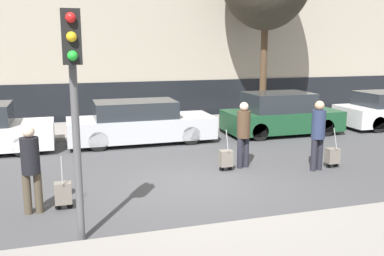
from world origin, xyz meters
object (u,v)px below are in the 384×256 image
(parked_car_1, at_px, (140,123))
(traffic_light, at_px, (74,81))
(trolley_center, at_px, (226,158))
(parked_car_2, at_px, (281,115))
(trolley_right, at_px, (333,156))
(pedestrian_left, at_px, (31,164))
(pedestrian_right, at_px, (318,131))
(pedestrian_center, at_px, (244,131))
(trolley_left, at_px, (63,193))

(parked_car_1, relative_size, traffic_light, 1.28)
(trolley_center, bearing_deg, parked_car_1, 112.00)
(parked_car_2, relative_size, trolley_right, 3.89)
(pedestrian_left, xyz_separation_m, pedestrian_right, (6.76, 0.92, 0.06))
(pedestrian_left, height_order, pedestrian_center, pedestrian_center)
(parked_car_1, bearing_deg, trolley_left, -114.81)
(parked_car_1, bearing_deg, traffic_light, -107.51)
(trolley_center, relative_size, pedestrian_right, 0.60)
(trolley_left, relative_size, pedestrian_center, 0.63)
(traffic_light, bearing_deg, trolley_right, 21.78)
(parked_car_1, height_order, pedestrian_center, pedestrian_center)
(trolley_left, bearing_deg, pedestrian_left, -175.10)
(pedestrian_center, distance_m, pedestrian_right, 1.87)
(pedestrian_left, bearing_deg, trolley_center, -166.01)
(pedestrian_left, distance_m, traffic_light, 2.43)
(parked_car_1, distance_m, trolley_left, 5.85)
(parked_car_2, distance_m, pedestrian_center, 4.70)
(trolley_right, distance_m, traffic_light, 7.36)
(pedestrian_left, bearing_deg, trolley_right, -177.05)
(trolley_right, bearing_deg, traffic_light, -158.22)
(pedestrian_left, bearing_deg, traffic_light, 112.36)
(parked_car_1, height_order, traffic_light, traffic_light)
(pedestrian_right, xyz_separation_m, trolley_right, (0.54, 0.10, -0.71))
(trolley_left, relative_size, traffic_light, 0.29)
(trolley_left, height_order, traffic_light, traffic_light)
(traffic_light, bearing_deg, pedestrian_center, 37.61)
(pedestrian_left, relative_size, trolley_right, 1.62)
(trolley_center, relative_size, trolley_right, 1.02)
(parked_car_1, relative_size, pedestrian_center, 2.72)
(pedestrian_left, relative_size, pedestrian_center, 0.99)
(parked_car_1, height_order, trolley_right, parked_car_1)
(trolley_left, distance_m, pedestrian_center, 4.85)
(parked_car_1, bearing_deg, parked_car_2, -0.63)
(parked_car_2, height_order, pedestrian_left, pedestrian_left)
(parked_car_1, height_order, parked_car_2, parked_car_2)
(parked_car_1, bearing_deg, trolley_center, -68.00)
(parked_car_1, xyz_separation_m, trolley_center, (1.53, -3.79, -0.33))
(pedestrian_left, height_order, trolley_right, pedestrian_left)
(trolley_right, bearing_deg, trolley_left, -171.83)
(trolley_right, bearing_deg, parked_car_2, 79.64)
(trolley_left, bearing_deg, trolley_center, 20.76)
(pedestrian_left, bearing_deg, pedestrian_center, -166.44)
(trolley_center, xyz_separation_m, trolley_right, (2.77, -0.54, -0.01))
(trolley_left, distance_m, trolley_right, 6.82)
(pedestrian_center, height_order, trolley_center, pedestrian_center)
(pedestrian_left, height_order, trolley_left, pedestrian_left)
(parked_car_2, xyz_separation_m, traffic_light, (-7.27, -6.86, 1.94))
(pedestrian_left, relative_size, traffic_light, 0.46)
(traffic_light, bearing_deg, parked_car_2, 43.37)
(pedestrian_right, relative_size, trolley_right, 1.70)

